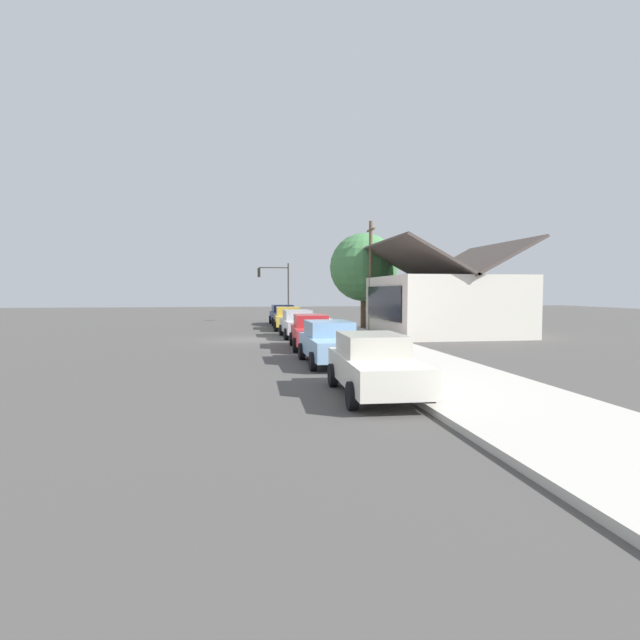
# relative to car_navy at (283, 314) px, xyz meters

# --- Properties ---
(ground_plane) EXTENTS (120.00, 120.00, 0.00)m
(ground_plane) POSITION_rel_car_navy_xyz_m (12.66, -2.79, -0.82)
(ground_plane) COLOR #4C4947
(sidewalk_curb) EXTENTS (60.00, 4.20, 0.16)m
(sidewalk_curb) POSITION_rel_car_navy_xyz_m (12.66, 2.81, -0.74)
(sidewalk_curb) COLOR beige
(sidewalk_curb) RESTS_ON ground
(car_navy) EXTENTS (4.88, 2.12, 1.59)m
(car_navy) POSITION_rel_car_navy_xyz_m (0.00, 0.00, 0.00)
(car_navy) COLOR navy
(car_navy) RESTS_ON ground
(car_mustard) EXTENTS (4.86, 2.20, 1.59)m
(car_mustard) POSITION_rel_car_navy_xyz_m (5.49, -0.09, -0.00)
(car_mustard) COLOR gold
(car_mustard) RESTS_ON ground
(car_silver) EXTENTS (4.80, 2.01, 1.59)m
(car_silver) POSITION_rel_car_navy_xyz_m (11.54, -0.07, -0.00)
(car_silver) COLOR silver
(car_silver) RESTS_ON ground
(car_cherry) EXTENTS (4.77, 2.09, 1.59)m
(car_cherry) POSITION_rel_car_navy_xyz_m (17.44, -0.11, -0.00)
(car_cherry) COLOR red
(car_cherry) RESTS_ON ground
(car_skyblue) EXTENTS (4.79, 2.10, 1.59)m
(car_skyblue) POSITION_rel_car_navy_xyz_m (22.69, -0.10, -0.00)
(car_skyblue) COLOR #8CB7E0
(car_skyblue) RESTS_ON ground
(car_ivory) EXTENTS (4.70, 2.11, 1.59)m
(car_ivory) POSITION_rel_car_navy_xyz_m (28.55, 0.02, -0.00)
(car_ivory) COLOR silver
(car_ivory) RESTS_ON ground
(storefront_building) EXTENTS (9.62, 8.08, 5.84)m
(storefront_building) POSITION_rel_car_navy_xyz_m (11.00, 9.19, 1.16)
(storefront_building) COLOR silver
(storefront_building) RESTS_ON ground
(shade_tree) EXTENTS (5.08, 5.08, 7.04)m
(shade_tree) POSITION_rel_car_navy_xyz_m (4.22, 5.70, 3.68)
(shade_tree) COLOR brown
(shade_tree) RESTS_ON ground
(traffic_light_main) EXTENTS (0.37, 2.79, 5.20)m
(traffic_light_main) POSITION_rel_car_navy_xyz_m (-3.85, -0.25, 2.67)
(traffic_light_main) COLOR #383833
(traffic_light_main) RESTS_ON ground
(utility_pole_wooden) EXTENTS (1.80, 0.24, 7.50)m
(utility_pole_wooden) POSITION_rel_car_navy_xyz_m (7.38, 5.41, 3.11)
(utility_pole_wooden) COLOR brown
(utility_pole_wooden) RESTS_ON ground
(fire_hydrant_red) EXTENTS (0.22, 0.22, 0.71)m
(fire_hydrant_red) POSITION_rel_car_navy_xyz_m (20.03, 1.41, -0.32)
(fire_hydrant_red) COLOR red
(fire_hydrant_red) RESTS_ON sidewalk_curb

